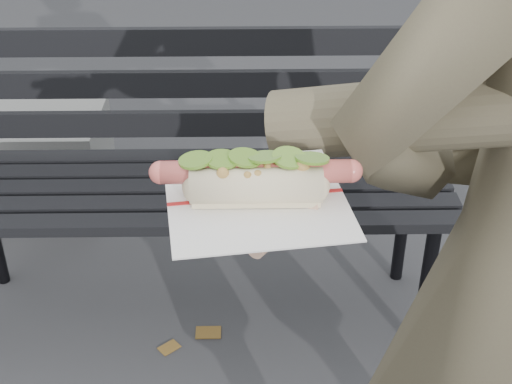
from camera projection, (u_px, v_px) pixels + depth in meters
park_bench at (186, 160)px, 2.07m from camera, size 1.50×0.44×0.88m
held_hotdog at (427, 130)px, 0.81m from camera, size 0.63×0.33×0.20m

